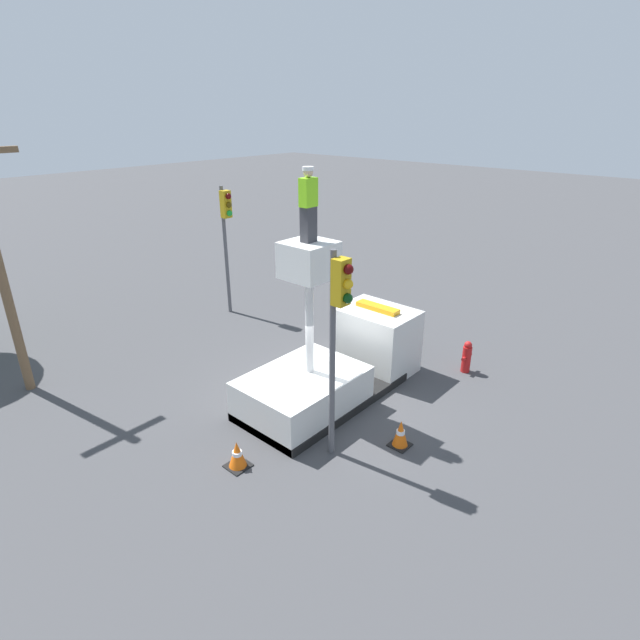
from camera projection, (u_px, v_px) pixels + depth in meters
ground_plane at (324, 399)px, 14.22m from camera, size 120.00×120.00×0.00m
bucket_truck at (337, 364)px, 14.25m from camera, size 5.83×2.39×4.68m
worker at (308, 205)px, 11.65m from camera, size 0.40×0.26×1.75m
traffic_light_pole at (338, 318)px, 10.57m from camera, size 0.34×0.57×5.02m
traffic_light_across at (226, 226)px, 18.85m from camera, size 0.34×0.57×5.01m
fire_hydrant at (467, 357)px, 15.52m from camera, size 0.52×0.28×1.04m
traffic_cone_rear at (237, 455)px, 11.44m from camera, size 0.52×0.52×0.68m
traffic_cone_curbside at (401, 434)px, 12.14m from camera, size 0.48×0.48×0.72m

